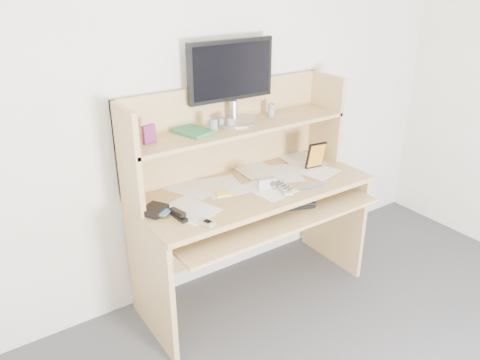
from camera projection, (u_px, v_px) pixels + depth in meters
back_wall at (223, 91)px, 2.77m from camera, size 3.60×0.04×2.50m
desk at (246, 190)px, 2.81m from camera, size 1.40×0.70×1.30m
paper_clutter at (253, 186)px, 2.73m from camera, size 1.32×0.54×0.01m
keyboard at (277, 204)px, 2.71m from camera, size 0.45×0.29×0.03m
tv_remote at (284, 188)px, 2.68m from camera, size 0.11×0.19×0.02m
flip_phone at (206, 222)px, 2.31m from camera, size 0.07×0.10×0.02m
stapler at (178, 214)px, 2.37m from camera, size 0.04×0.13×0.04m
wallet at (154, 210)px, 2.41m from camera, size 0.16×0.15×0.03m
sticky_note_pad at (223, 194)px, 2.63m from camera, size 0.09×0.09×0.01m
digital_camera at (266, 183)px, 2.68m from camera, size 0.11×0.06×0.06m
game_case at (316, 155)px, 2.93m from camera, size 0.12×0.03×0.17m
blue_pen at (313, 187)px, 2.70m from camera, size 0.16×0.04×0.01m
card_box at (149, 134)px, 2.41m from camera, size 0.08×0.04×0.10m
shelf_book at (193, 131)px, 2.58m from camera, size 0.20×0.24×0.02m
chip_stack_a at (221, 122)px, 2.68m from camera, size 0.05×0.05×0.05m
chip_stack_b at (213, 126)px, 2.58m from camera, size 0.05×0.05×0.07m
chip_stack_c at (230, 123)px, 2.66m from camera, size 0.06×0.06×0.06m
chip_stack_d at (272, 110)px, 2.85m from camera, size 0.06×0.06×0.08m
monitor at (232, 79)px, 2.67m from camera, size 0.55×0.27×0.47m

